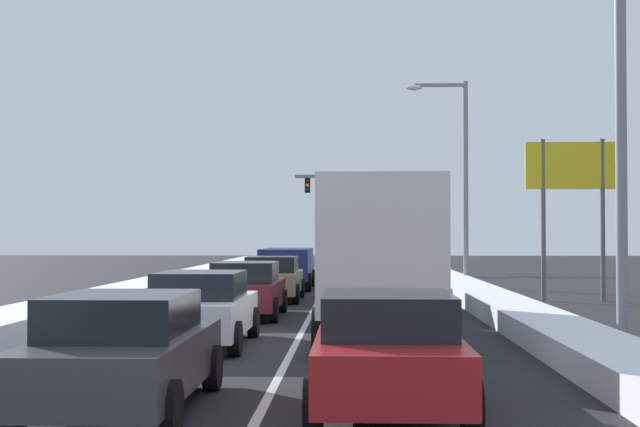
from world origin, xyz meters
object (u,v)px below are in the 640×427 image
sedan_black_right_lane_fourth (371,274)px  sedan_tan_center_lane_fourth (273,278)px  sedan_charcoal_center_lane_nearest (124,352)px  sedan_white_center_lane_second (201,308)px  street_lamp_right_near (603,79)px  suv_green_right_lane_third (369,276)px  sedan_silver_right_lane_fifth (369,268)px  sedan_maroon_center_lane_third (246,289)px  sedan_red_right_lane_nearest (387,350)px  traffic_light_gantry (374,199)px  roadside_sign_right (573,183)px  suv_navy_center_lane_fifth (287,264)px  street_lamp_right_mid (458,165)px  box_truck_right_lane_second (377,252)px

sedan_black_right_lane_fourth → sedan_tan_center_lane_fourth: size_ratio=1.00×
sedan_charcoal_center_lane_nearest → sedan_white_center_lane_second: (-0.15, 6.75, 0.00)m
street_lamp_right_near → suv_green_right_lane_third: bearing=115.0°
sedan_silver_right_lane_fifth → sedan_maroon_center_lane_third: size_ratio=1.00×
sedan_charcoal_center_lane_nearest → street_lamp_right_near: street_lamp_right_near is taller
sedan_silver_right_lane_fifth → sedan_white_center_lane_second: size_ratio=1.00×
sedan_red_right_lane_nearest → sedan_white_center_lane_second: (-3.52, 6.48, 0.00)m
sedan_tan_center_lane_fourth → street_lamp_right_near: street_lamp_right_near is taller
sedan_tan_center_lane_fourth → traffic_light_gantry: size_ratio=0.60×
roadside_sign_right → street_lamp_right_near: bearing=-101.2°
suv_green_right_lane_third → sedan_tan_center_lane_fourth: 5.13m
sedan_charcoal_center_lane_nearest → street_lamp_right_near: bearing=37.7°
suv_green_right_lane_third → sedan_tan_center_lane_fourth: bearing=128.9°
sedan_black_right_lane_fourth → sedan_tan_center_lane_fourth: (-3.42, -3.11, 0.00)m
roadside_sign_right → suv_green_right_lane_third: bearing=-148.8°
sedan_silver_right_lane_fifth → roadside_sign_right: 12.17m
suv_navy_center_lane_fifth → traffic_light_gantry: bearing=78.7°
sedan_tan_center_lane_fourth → sedan_maroon_center_lane_third: bearing=-91.7°
sedan_charcoal_center_lane_nearest → sedan_white_center_lane_second: bearing=91.2°
sedan_white_center_lane_second → street_lamp_right_mid: 22.44m
sedan_black_right_lane_fourth → suv_navy_center_lane_fifth: size_ratio=0.92×
box_truck_right_lane_second → sedan_maroon_center_lane_third: (-3.43, 5.49, -1.14)m
sedan_red_right_lane_nearest → sedan_charcoal_center_lane_nearest: same height
sedan_black_right_lane_fourth → street_lamp_right_mid: bearing=53.0°
sedan_maroon_center_lane_third → sedan_silver_right_lane_fifth: bearing=77.1°
box_truck_right_lane_second → suv_green_right_lane_third: 7.66m
sedan_tan_center_lane_fourth → traffic_light_gantry: traffic_light_gantry is taller
roadside_sign_right → sedan_white_center_lane_second: bearing=-129.7°
sedan_red_right_lane_nearest → street_lamp_right_mid: bearing=81.5°
sedan_red_right_lane_nearest → sedan_silver_right_lane_fifth: same height
box_truck_right_lane_second → traffic_light_gantry: 38.60m
sedan_maroon_center_lane_third → sedan_tan_center_lane_fourth: (0.18, 6.11, 0.00)m
traffic_light_gantry → roadside_sign_right: 27.35m
box_truck_right_lane_second → suv_navy_center_lane_fifth: (-3.22, 18.06, -0.88)m
street_lamp_right_near → sedan_black_right_lane_fourth: bearing=104.1°
sedan_white_center_lane_second → suv_navy_center_lane_fifth: (0.37, 18.92, 0.25)m
suv_navy_center_lane_fifth → traffic_light_gantry: 21.14m
sedan_red_right_lane_nearest → suv_green_right_lane_third: (0.05, 14.96, 0.25)m
street_lamp_right_near → street_lamp_right_mid: size_ratio=1.00×
box_truck_right_lane_second → sedan_tan_center_lane_fourth: (-3.24, 11.60, -1.14)m
sedan_tan_center_lane_fourth → suv_navy_center_lane_fifth: size_ratio=0.92×
box_truck_right_lane_second → street_lamp_right_mid: 20.44m
box_truck_right_lane_second → street_lamp_right_mid: (3.99, 19.77, 3.33)m
sedan_silver_right_lane_fifth → suv_navy_center_lane_fifth: suv_navy_center_lane_fifth is taller
traffic_light_gantry → roadside_sign_right: bearing=-77.1°
street_lamp_right_mid → roadside_sign_right: size_ratio=1.60×
sedan_red_right_lane_nearest → box_truck_right_lane_second: box_truck_right_lane_second is taller
sedan_black_right_lane_fourth → suv_navy_center_lane_fifth: (-3.40, 3.34, 0.25)m
sedan_silver_right_lane_fifth → suv_navy_center_lane_fifth: 4.83m
sedan_silver_right_lane_fifth → sedan_maroon_center_lane_third: bearing=-102.9°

